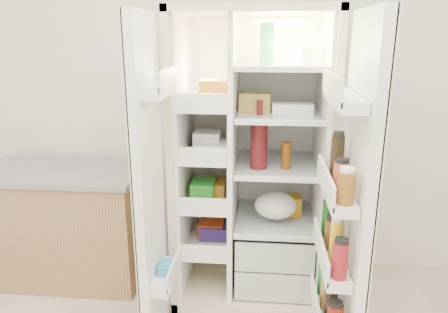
# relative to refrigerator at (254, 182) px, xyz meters

# --- Properties ---
(wall_back) EXTENTS (4.00, 0.02, 2.70)m
(wall_back) POSITION_rel_refrigerator_xyz_m (-0.21, 0.35, 0.61)
(wall_back) COLOR white
(wall_back) RESTS_ON floor
(refrigerator) EXTENTS (0.92, 0.70, 1.80)m
(refrigerator) POSITION_rel_refrigerator_xyz_m (0.00, 0.00, 0.00)
(refrigerator) COLOR beige
(refrigerator) RESTS_ON floor
(freezer_door) EXTENTS (0.15, 0.40, 1.72)m
(freezer_door) POSITION_rel_refrigerator_xyz_m (-0.52, -0.60, 0.15)
(freezer_door) COLOR white
(freezer_door) RESTS_ON floor
(fridge_door) EXTENTS (0.17, 0.58, 1.72)m
(fridge_door) POSITION_rel_refrigerator_xyz_m (0.47, -0.69, 0.12)
(fridge_door) COLOR white
(fridge_door) RESTS_ON floor
(kitchen_counter) EXTENTS (1.08, 0.58, 0.79)m
(kitchen_counter) POSITION_rel_refrigerator_xyz_m (-1.29, -0.01, -0.35)
(kitchen_counter) COLOR #9B784D
(kitchen_counter) RESTS_ON floor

